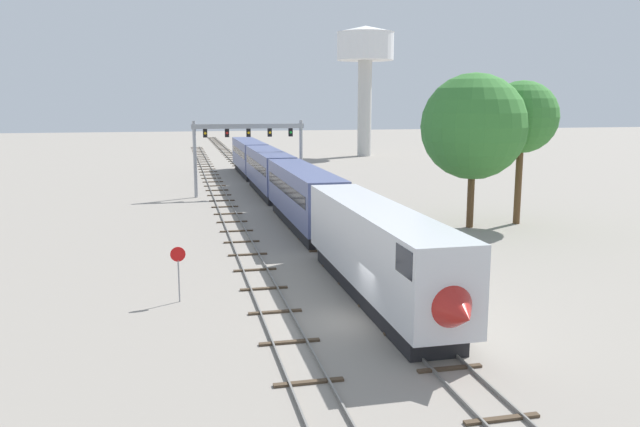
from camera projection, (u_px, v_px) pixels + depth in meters
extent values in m
plane|color=gray|center=(356.00, 321.00, 29.41)|extent=(400.00, 400.00, 0.00)
cube|color=slate|center=(245.00, 175.00, 87.30)|extent=(0.07, 200.00, 0.16)
cube|color=slate|center=(256.00, 175.00, 87.61)|extent=(0.07, 200.00, 0.16)
cube|color=#473828|center=(502.00, 419.00, 20.23)|extent=(2.60, 0.24, 0.10)
cube|color=#473828|center=(450.00, 368.00, 24.08)|extent=(2.60, 0.24, 0.10)
cube|color=#473828|center=(412.00, 332.00, 27.92)|extent=(2.60, 0.24, 0.10)
cube|color=#473828|center=(383.00, 304.00, 31.76)|extent=(2.60, 0.24, 0.10)
cube|color=#473828|center=(361.00, 282.00, 35.60)|extent=(2.60, 0.24, 0.10)
cube|color=#473828|center=(343.00, 265.00, 39.44)|extent=(2.60, 0.24, 0.10)
cube|color=#473828|center=(328.00, 250.00, 43.28)|extent=(2.60, 0.24, 0.10)
cube|color=#473828|center=(315.00, 238.00, 47.13)|extent=(2.60, 0.24, 0.10)
cube|color=#473828|center=(305.00, 228.00, 50.97)|extent=(2.60, 0.24, 0.10)
cube|color=#473828|center=(296.00, 219.00, 54.81)|extent=(2.60, 0.24, 0.10)
cube|color=#473828|center=(288.00, 211.00, 58.65)|extent=(2.60, 0.24, 0.10)
cube|color=#473828|center=(281.00, 205.00, 62.49)|extent=(2.60, 0.24, 0.10)
cube|color=#473828|center=(275.00, 199.00, 66.33)|extent=(2.60, 0.24, 0.10)
cube|color=#473828|center=(269.00, 194.00, 70.17)|extent=(2.60, 0.24, 0.10)
cube|color=#473828|center=(264.00, 189.00, 74.02)|extent=(2.60, 0.24, 0.10)
cube|color=#473828|center=(260.00, 185.00, 77.86)|extent=(2.60, 0.24, 0.10)
cube|color=#473828|center=(256.00, 181.00, 81.70)|extent=(2.60, 0.24, 0.10)
cube|color=#473828|center=(252.00, 177.00, 85.54)|extent=(2.60, 0.24, 0.10)
cube|color=#473828|center=(249.00, 174.00, 89.38)|extent=(2.60, 0.24, 0.10)
cube|color=#473828|center=(246.00, 171.00, 93.22)|extent=(2.60, 0.24, 0.10)
cube|color=#473828|center=(243.00, 168.00, 97.07)|extent=(2.60, 0.24, 0.10)
cube|color=#473828|center=(240.00, 166.00, 100.91)|extent=(2.60, 0.24, 0.10)
cube|color=#473828|center=(238.00, 163.00, 104.75)|extent=(2.60, 0.24, 0.10)
cube|color=#473828|center=(236.00, 161.00, 108.59)|extent=(2.60, 0.24, 0.10)
cube|color=#473828|center=(234.00, 159.00, 112.43)|extent=(2.60, 0.24, 0.10)
cube|color=#473828|center=(232.00, 157.00, 116.27)|extent=(2.60, 0.24, 0.10)
cube|color=#473828|center=(230.00, 156.00, 120.11)|extent=(2.60, 0.24, 0.10)
cube|color=#473828|center=(228.00, 154.00, 123.96)|extent=(2.60, 0.24, 0.10)
cube|color=#473828|center=(227.00, 152.00, 127.80)|extent=(2.60, 0.24, 0.10)
cube|color=#473828|center=(225.00, 151.00, 131.64)|extent=(2.60, 0.24, 0.10)
cube|color=#473828|center=(224.00, 150.00, 135.48)|extent=(2.60, 0.24, 0.10)
cube|color=#473828|center=(222.00, 148.00, 139.32)|extent=(2.60, 0.24, 0.10)
cube|color=#473828|center=(221.00, 147.00, 143.16)|extent=(2.60, 0.24, 0.10)
cube|color=#473828|center=(220.00, 146.00, 147.01)|extent=(2.60, 0.24, 0.10)
cube|color=#473828|center=(219.00, 145.00, 150.85)|extent=(2.60, 0.24, 0.10)
cube|color=#473828|center=(218.00, 144.00, 154.69)|extent=(2.60, 0.24, 0.10)
cube|color=#473828|center=(217.00, 143.00, 158.53)|extent=(2.60, 0.24, 0.10)
cube|color=#473828|center=(216.00, 142.00, 162.37)|extent=(2.60, 0.24, 0.10)
cube|color=#473828|center=(215.00, 141.00, 166.21)|extent=(2.60, 0.24, 0.10)
cube|color=#473828|center=(214.00, 140.00, 170.05)|extent=(2.60, 0.24, 0.10)
cube|color=#473828|center=(213.00, 139.00, 173.90)|extent=(2.60, 0.24, 0.10)
cube|color=#473828|center=(212.00, 138.00, 177.74)|extent=(2.60, 0.24, 0.10)
cube|color=#473828|center=(211.00, 138.00, 181.58)|extent=(2.60, 0.24, 0.10)
cube|color=slate|center=(214.00, 198.00, 66.89)|extent=(0.07, 160.00, 0.16)
cube|color=slate|center=(227.00, 197.00, 67.21)|extent=(0.07, 160.00, 0.16)
cube|color=#473828|center=(309.00, 382.00, 22.88)|extent=(2.60, 0.24, 0.10)
cube|color=#473828|center=(290.00, 342.00, 26.72)|extent=(2.60, 0.24, 0.10)
cube|color=#473828|center=(275.00, 312.00, 30.56)|extent=(2.60, 0.24, 0.10)
cube|color=#473828|center=(264.00, 288.00, 34.40)|extent=(2.60, 0.24, 0.10)
cube|color=#473828|center=(255.00, 270.00, 38.25)|extent=(2.60, 0.24, 0.10)
cube|color=#473828|center=(248.00, 254.00, 42.09)|extent=(2.60, 0.24, 0.10)
cube|color=#473828|center=(242.00, 242.00, 45.93)|extent=(2.60, 0.24, 0.10)
cube|color=#473828|center=(236.00, 231.00, 49.77)|extent=(2.60, 0.24, 0.10)
cube|color=#473828|center=(232.00, 222.00, 53.61)|extent=(2.60, 0.24, 0.10)
cube|color=#473828|center=(228.00, 214.00, 57.45)|extent=(2.60, 0.24, 0.10)
cube|color=#473828|center=(225.00, 207.00, 61.29)|extent=(2.60, 0.24, 0.10)
cube|color=#473828|center=(222.00, 201.00, 65.14)|extent=(2.60, 0.24, 0.10)
cube|color=#473828|center=(219.00, 195.00, 68.98)|extent=(2.60, 0.24, 0.10)
cube|color=#473828|center=(217.00, 190.00, 72.82)|extent=(2.60, 0.24, 0.10)
cube|color=#473828|center=(215.00, 186.00, 76.66)|extent=(2.60, 0.24, 0.10)
cube|color=#473828|center=(213.00, 182.00, 80.50)|extent=(2.60, 0.24, 0.10)
cube|color=#473828|center=(211.00, 178.00, 84.34)|extent=(2.60, 0.24, 0.10)
cube|color=#473828|center=(210.00, 175.00, 88.19)|extent=(2.60, 0.24, 0.10)
cube|color=#473828|center=(208.00, 172.00, 92.03)|extent=(2.60, 0.24, 0.10)
cube|color=#473828|center=(207.00, 169.00, 95.87)|extent=(2.60, 0.24, 0.10)
cube|color=#473828|center=(206.00, 167.00, 99.71)|extent=(2.60, 0.24, 0.10)
cube|color=#473828|center=(205.00, 164.00, 103.55)|extent=(2.60, 0.24, 0.10)
cube|color=#473828|center=(203.00, 162.00, 107.39)|extent=(2.60, 0.24, 0.10)
cube|color=#473828|center=(202.00, 160.00, 111.23)|extent=(2.60, 0.24, 0.10)
cube|color=#473828|center=(202.00, 158.00, 115.08)|extent=(2.60, 0.24, 0.10)
cube|color=#473828|center=(201.00, 156.00, 118.92)|extent=(2.60, 0.24, 0.10)
cube|color=#473828|center=(200.00, 154.00, 122.76)|extent=(2.60, 0.24, 0.10)
cube|color=#473828|center=(199.00, 153.00, 126.60)|extent=(2.60, 0.24, 0.10)
cube|color=#473828|center=(198.00, 151.00, 130.44)|extent=(2.60, 0.24, 0.10)
cube|color=#473828|center=(198.00, 150.00, 134.28)|extent=(2.60, 0.24, 0.10)
cube|color=#473828|center=(197.00, 149.00, 138.13)|extent=(2.60, 0.24, 0.10)
cube|color=#473828|center=(197.00, 147.00, 141.97)|extent=(2.60, 0.24, 0.10)
cube|color=silver|center=(377.00, 244.00, 32.44)|extent=(3.00, 18.44, 3.80)
cone|color=#B2231E|center=(454.00, 309.00, 23.46)|extent=(2.88, 2.60, 2.88)
cube|color=black|center=(440.00, 259.00, 24.54)|extent=(3.04, 1.80, 1.10)
cube|color=black|center=(376.00, 289.00, 32.85)|extent=(2.52, 16.60, 1.00)
cube|color=#4C5684|center=(303.00, 192.00, 51.11)|extent=(3.00, 18.44, 3.80)
cube|color=black|center=(303.00, 187.00, 51.04)|extent=(3.04, 16.96, 0.90)
cube|color=black|center=(303.00, 221.00, 51.52)|extent=(2.52, 16.60, 1.00)
cube|color=#4C5684|center=(269.00, 168.00, 69.78)|extent=(3.00, 18.44, 3.80)
cube|color=black|center=(269.00, 164.00, 69.71)|extent=(3.04, 16.96, 0.90)
cube|color=black|center=(269.00, 189.00, 70.19)|extent=(2.52, 16.60, 1.00)
cube|color=#4C5684|center=(249.00, 154.00, 88.45)|extent=(3.00, 18.44, 3.80)
cube|color=black|center=(249.00, 151.00, 88.38)|extent=(3.04, 16.96, 0.90)
cube|color=black|center=(249.00, 171.00, 88.86)|extent=(2.52, 16.60, 1.00)
cylinder|color=#999BA0|center=(195.00, 159.00, 67.04)|extent=(0.36, 0.36, 8.14)
cylinder|color=#999BA0|center=(301.00, 157.00, 69.54)|extent=(0.36, 0.36, 8.14)
cube|color=#999BA0|center=(248.00, 126.00, 67.69)|extent=(12.10, 0.36, 0.50)
cube|color=black|center=(205.00, 133.00, 66.86)|extent=(0.44, 0.32, 0.90)
sphere|color=yellow|center=(205.00, 133.00, 66.67)|extent=(0.28, 0.28, 0.28)
cube|color=black|center=(227.00, 133.00, 67.36)|extent=(0.44, 0.32, 0.90)
sphere|color=red|center=(227.00, 133.00, 67.17)|extent=(0.28, 0.28, 0.28)
cube|color=black|center=(248.00, 133.00, 67.86)|extent=(0.44, 0.32, 0.90)
sphere|color=yellow|center=(249.00, 133.00, 67.68)|extent=(0.28, 0.28, 0.28)
cube|color=black|center=(270.00, 132.00, 68.36)|extent=(0.44, 0.32, 0.90)
sphere|color=yellow|center=(270.00, 133.00, 68.18)|extent=(0.28, 0.28, 0.28)
cube|color=black|center=(291.00, 132.00, 68.86)|extent=(0.44, 0.32, 0.90)
sphere|color=green|center=(291.00, 132.00, 68.68)|extent=(0.28, 0.28, 0.28)
cylinder|color=beige|center=(365.00, 109.00, 118.62)|extent=(2.60, 2.60, 17.75)
cylinder|color=white|center=(365.00, 46.00, 116.64)|extent=(10.50, 10.50, 5.00)
cone|color=white|center=(366.00, 29.00, 116.10)|extent=(10.71, 10.71, 1.20)
cylinder|color=gray|center=(179.00, 281.00, 32.10)|extent=(0.08, 0.08, 2.20)
cylinder|color=red|center=(178.00, 254.00, 31.84)|extent=(0.76, 0.03, 0.76)
cylinder|color=brown|center=(518.00, 183.00, 52.51)|extent=(0.56, 0.56, 6.82)
sphere|color=#387A33|center=(522.00, 117.00, 51.56)|extent=(5.90, 5.90, 5.90)
cylinder|color=brown|center=(471.00, 196.00, 51.10)|extent=(0.56, 0.56, 5.21)
sphere|color=#387A33|center=(474.00, 126.00, 50.13)|extent=(8.44, 8.44, 8.44)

